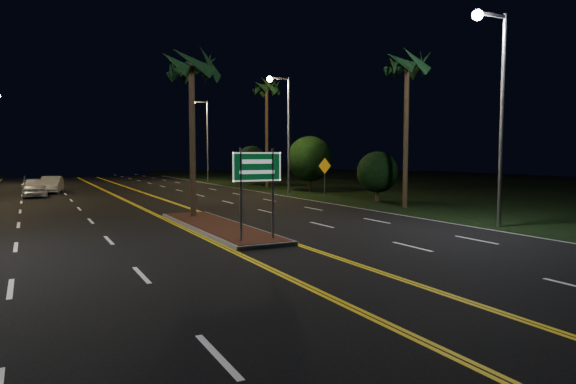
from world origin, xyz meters
TOP-DOWN VIEW (x-y plane):
  - ground at (0.00, 0.00)m, footprint 120.00×120.00m
  - grass_right at (30.00, 25.00)m, footprint 40.00×110.00m
  - median_island at (0.00, 7.00)m, footprint 2.25×10.25m
  - highway_sign at (0.00, 2.80)m, footprint 1.80×0.08m
  - streetlight_right_near at (10.61, 2.00)m, footprint 1.91×0.44m
  - streetlight_right_mid at (10.61, 22.00)m, footprint 1.91×0.44m
  - streetlight_right_far at (10.61, 42.00)m, footprint 1.91×0.44m
  - palm_median at (0.00, 10.50)m, footprint 2.40×2.40m
  - palm_right_near at (12.50, 10.00)m, footprint 2.40×2.40m
  - palm_right_far at (12.80, 30.00)m, footprint 2.40×2.40m
  - shrub_near at (13.50, 14.00)m, footprint 2.70×2.70m
  - shrub_mid at (14.00, 24.00)m, footprint 3.78×3.78m
  - shrub_far at (13.80, 36.00)m, footprint 3.24×3.24m
  - car_near at (-6.68, 28.21)m, footprint 2.14×4.91m
  - car_far at (-5.41, 31.69)m, footprint 2.78×4.99m
  - warning_sign at (13.00, 19.90)m, footprint 1.17×0.22m

SIDE VIEW (x-z plane):
  - ground at x=0.00m, z-range 0.00..0.00m
  - grass_right at x=30.00m, z-range 0.00..0.01m
  - median_island at x=0.00m, z-range 0.00..0.17m
  - car_far at x=-5.41m, z-range 0.00..1.57m
  - car_near at x=-6.68m, z-range 0.00..1.63m
  - warning_sign at x=13.00m, z-range 0.45..3.28m
  - shrub_near at x=13.50m, z-range 0.30..3.60m
  - shrub_far at x=13.80m, z-range 0.36..4.32m
  - highway_sign at x=0.00m, z-range 0.80..4.00m
  - shrub_mid at x=14.00m, z-range 0.42..5.04m
  - streetlight_right_near at x=10.61m, z-range 1.16..10.16m
  - streetlight_right_mid at x=10.61m, z-range 1.16..10.16m
  - streetlight_right_far at x=10.61m, z-range 1.16..10.16m
  - palm_median at x=0.00m, z-range 3.13..11.43m
  - palm_right_near at x=12.50m, z-range 3.56..12.86m
  - palm_right_far at x=12.80m, z-range 3.99..14.29m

